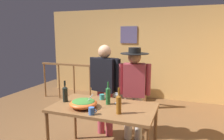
{
  "coord_description": "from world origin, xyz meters",
  "views": [
    {
      "loc": [
        1.12,
        -3.03,
        1.82
      ],
      "look_at": [
        0.06,
        -0.1,
        1.28
      ],
      "focal_mm": 32.77,
      "sensor_mm": 36.0,
      "label": 1
    }
  ],
  "objects": [
    {
      "name": "salad_bowl",
      "position": [
        -0.18,
        -0.6,
        0.88
      ],
      "size": [
        0.39,
        0.39,
        0.21
      ],
      "color": "#DB5B23",
      "rests_on": "serving_table"
    },
    {
      "name": "wine_bottle_dark",
      "position": [
        -0.56,
        -0.47,
        0.94
      ],
      "size": [
        0.08,
        0.08,
        0.33
      ],
      "color": "black",
      "rests_on": "serving_table"
    },
    {
      "name": "mug_blue",
      "position": [
        0.04,
        -0.8,
        0.86
      ],
      "size": [
        0.11,
        0.08,
        0.1
      ],
      "color": "#3866B2",
      "rests_on": "serving_table"
    },
    {
      "name": "person_standing_right",
      "position": [
        0.33,
        0.26,
        0.95
      ],
      "size": [
        0.54,
        0.47,
        1.61
      ],
      "rotation": [
        0.0,
        0.0,
        3.35
      ],
      "color": "beige",
      "rests_on": "ground_plane"
    },
    {
      "name": "wine_bottle_green",
      "position": [
        0.09,
        -0.36,
        0.95
      ],
      "size": [
        0.07,
        0.07,
        0.33
      ],
      "color": "#1E5628",
      "rests_on": "serving_table"
    },
    {
      "name": "mug_teal",
      "position": [
        -0.08,
        -0.18,
        0.85
      ],
      "size": [
        0.11,
        0.08,
        0.08
      ],
      "color": "teal",
      "rests_on": "serving_table"
    },
    {
      "name": "wine_bottle_amber",
      "position": [
        0.35,
        -0.65,
        0.95
      ],
      "size": [
        0.07,
        0.07,
        0.34
      ],
      "color": "brown",
      "rests_on": "serving_table"
    },
    {
      "name": "flat_screen_tv",
      "position": [
        -0.47,
        2.43,
        0.77
      ],
      "size": [
        0.69,
        0.12,
        0.49
      ],
      "color": "black",
      "rests_on": "tv_console"
    },
    {
      "name": "person_standing_left",
      "position": [
        -0.21,
        0.26,
        0.98
      ],
      "size": [
        0.62,
        0.31,
        1.64
      ],
      "rotation": [
        0.0,
        0.0,
        2.93
      ],
      "color": "#9E3842",
      "rests_on": "ground_plane"
    },
    {
      "name": "stair_railing",
      "position": [
        -0.81,
        1.81,
        0.66
      ],
      "size": [
        3.03,
        0.1,
        1.07
      ],
      "color": "brown",
      "rests_on": "ground_plane"
    },
    {
      "name": "framed_picture",
      "position": [
        -0.46,
        2.75,
        1.81
      ],
      "size": [
        0.49,
        0.03,
        0.48
      ],
      "primitive_type": "cube",
      "color": "#544D78"
    },
    {
      "name": "tv_console",
      "position": [
        -0.47,
        2.46,
        0.24
      ],
      "size": [
        0.9,
        0.4,
        0.48
      ],
      "primitive_type": "cube",
      "color": "#38281E",
      "rests_on": "ground_plane"
    },
    {
      "name": "back_wall",
      "position": [
        0.0,
        2.81,
        1.27
      ],
      "size": [
        5.98,
        0.1,
        2.54
      ],
      "primitive_type": "cube",
      "color": "tan",
      "rests_on": "ground_plane"
    },
    {
      "name": "serving_table",
      "position": [
        0.06,
        -0.46,
        0.74
      ],
      "size": [
        1.47,
        0.83,
        0.81
      ],
      "color": "brown",
      "rests_on": "ground_plane"
    },
    {
      "name": "wine_glass",
      "position": [
        0.2,
        -0.29,
        0.93
      ],
      "size": [
        0.07,
        0.07,
        0.17
      ],
      "color": "silver",
      "rests_on": "serving_table"
    }
  ]
}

